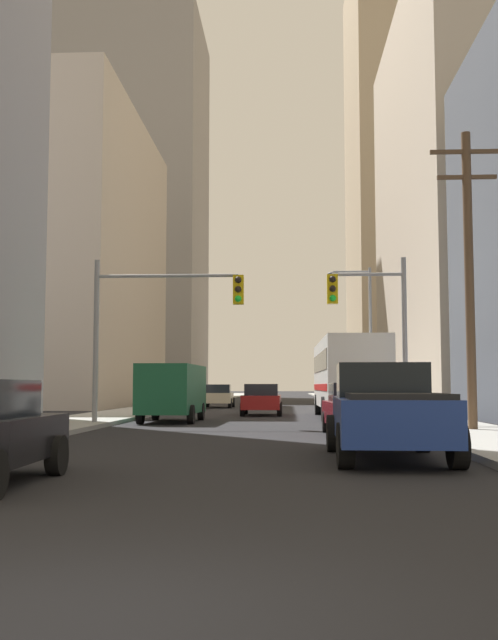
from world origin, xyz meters
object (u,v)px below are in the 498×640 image
cargo_van_green (172,389)px  traffic_signal_near_right (371,313)px  pickup_truck_blue (387,411)px  sedan_beige (218,396)px  sedan_red (262,399)px  city_bus (348,375)px  traffic_signal_near_left (161,311)px  sedan_maroon (358,409)px

cargo_van_green → traffic_signal_near_right: 8.65m
pickup_truck_blue → sedan_beige: bearing=100.6°
sedan_red → pickup_truck_blue: bearing=-81.7°
city_bus → sedan_beige: (-7.24, 16.07, -1.16)m
cargo_van_green → sedan_beige: cargo_van_green is taller
cargo_van_green → sedan_beige: (0.03, 19.90, -0.52)m
pickup_truck_blue → traffic_signal_near_right: (1.03, 11.86, 3.06)m
traffic_signal_near_left → cargo_van_green: bearing=91.0°
sedan_red → traffic_signal_near_left: bearing=-108.0°
city_bus → cargo_van_green: 8.24m
pickup_truck_blue → traffic_signal_near_right: size_ratio=0.91×
city_bus → sedan_maroon: city_bus is taller
cargo_van_green → traffic_signal_near_right: traffic_signal_near_right is taller
pickup_truck_blue → sedan_maroon: bearing=89.3°
traffic_signal_near_right → sedan_beige: bearing=108.1°
traffic_signal_near_right → traffic_signal_near_left: bearing=180.0°
traffic_signal_near_left → traffic_signal_near_right: size_ratio=1.00×
sedan_beige → traffic_signal_near_left: size_ratio=0.71×
city_bus → traffic_signal_near_left: traffic_signal_near_left is taller
city_bus → sedan_beige: bearing=114.3°
cargo_van_green → city_bus: bearing=27.8°
city_bus → sedan_red: bearing=142.1°
sedan_maroon → sedan_beige: size_ratio=1.00×
cargo_van_green → traffic_signal_near_left: traffic_signal_near_left is taller
city_bus → sedan_beige: 17.67m
city_bus → traffic_signal_near_right: 7.31m
sedan_red → traffic_signal_near_right: size_ratio=0.70×
pickup_truck_blue → traffic_signal_near_left: size_ratio=0.91×
city_bus → pickup_truck_blue: bearing=-92.2°
sedan_red → sedan_beige: size_ratio=0.99×
city_bus → sedan_maroon: bearing=-93.1°
sedan_maroon → cargo_van_green: bearing=130.1°
cargo_van_green → sedan_beige: size_ratio=1.24×
traffic_signal_near_right → city_bus: bearing=92.5°
city_bus → pickup_truck_blue: (-0.73, -18.86, -1.00)m
pickup_truck_blue → sedan_beige: pickup_truck_blue is taller
sedan_red → traffic_signal_near_right: (4.25, -10.07, 3.22)m
sedan_red → sedan_beige: same height
pickup_truck_blue → cargo_van_green: size_ratio=1.04×
sedan_maroon → city_bus: bearing=86.9°
city_bus → cargo_van_green: (-7.27, -3.83, -0.64)m
sedan_maroon → traffic_signal_near_left: 8.76m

